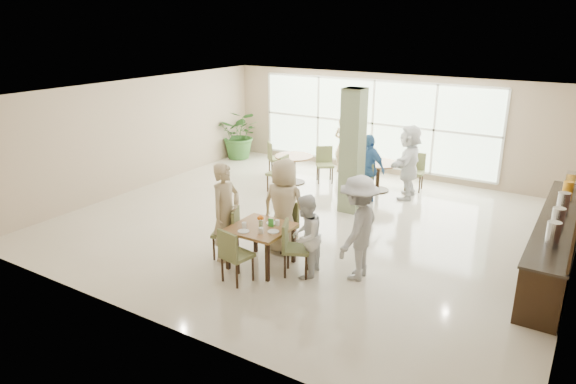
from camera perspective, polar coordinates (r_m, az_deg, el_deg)
The scene contains 20 objects.
ground at distance 11.12m, azimuth 2.39°, elevation -3.52°, with size 10.00×10.00×0.00m, color beige.
room_shell at distance 10.60m, azimuth 2.52°, elevation 5.04°, with size 10.00×10.00×10.00m.
window_bank at distance 14.81m, azimuth 9.38°, elevation 7.53°, with size 7.00×0.04×7.00m.
column at distance 11.53m, azimuth 7.18°, elevation 4.49°, with size 0.45×0.45×2.80m, color #77825A.
main_table at distance 9.03m, azimuth -3.04°, elevation -4.39°, with size 1.00×1.00×0.75m.
round_table_left at distance 13.72m, azimuth 0.65°, elevation 3.27°, with size 1.02×1.02×0.75m.
round_table_right at distance 13.27m, azimuth 9.99°, elevation 2.47°, with size 1.03×1.03×0.75m.
chairs_main_table at distance 9.15m, azimuth -3.05°, elevation -5.34°, with size 2.06×2.04×0.95m.
chairs_table_left at distance 13.76m, azimuth 0.56°, elevation 2.97°, with size 2.09×1.89×0.95m.
chairs_table_right at distance 13.31m, azimuth 9.91°, elevation 2.15°, with size 2.10×1.90×0.95m.
tabletop_clutter at distance 8.92m, azimuth -2.91°, elevation -3.67°, with size 0.67×0.77×0.21m.
buffet_counter at distance 10.17m, azimuth 27.76°, elevation -4.59°, with size 0.64×4.70×1.95m.
potted_plant at distance 16.24m, azimuth -5.32°, elevation 6.41°, with size 1.39×1.39×1.54m, color #2E5E25.
teen_left at distance 9.28m, azimuth -6.91°, elevation -2.24°, with size 0.66×0.43×1.81m, color tan.
teen_far at distance 9.51m, azimuth -0.44°, elevation -1.58°, with size 0.88×0.48×1.81m, color tan.
teen_right at distance 8.67m, azimuth 1.97°, elevation -4.94°, with size 0.71×0.55×1.45m, color white.
teen_standing at distance 8.61m, azimuth 7.79°, elevation -3.99°, with size 1.16×0.67×1.80m, color #A2A3A5.
adult_a at distance 12.41m, azimuth 8.85°, elevation 2.65°, with size 0.96×0.55×1.64m, color #386AA9.
adult_b at distance 12.80m, azimuth 13.29°, elevation 3.29°, with size 1.69×0.73×1.82m, color white.
adult_standing at distance 14.67m, azimuth 6.15°, elevation 5.23°, with size 0.59×0.39×1.63m, color tan.
Camera 1 is at (5.04, -8.98, 4.19)m, focal length 32.00 mm.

